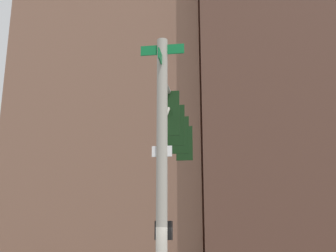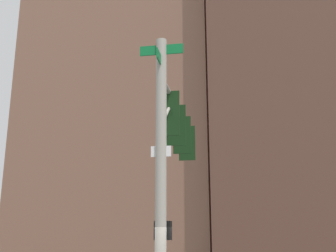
# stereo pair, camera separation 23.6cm
# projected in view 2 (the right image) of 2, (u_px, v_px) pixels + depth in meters

# --- Properties ---
(signal_pole_assembly) EXTENTS (5.79, 2.07, 6.81)m
(signal_pole_assembly) POSITION_uv_depth(u_px,v_px,m) (174.00, 146.00, 11.10)
(signal_pole_assembly) COLOR #9E998C
(signal_pole_assembly) RESTS_ON ground_plane
(building_brick_nearside) EXTENTS (18.43, 21.80, 37.23)m
(building_brick_nearside) POSITION_uv_depth(u_px,v_px,m) (145.00, 88.00, 47.74)
(building_brick_nearside) COLOR #845B47
(building_brick_nearside) RESTS_ON ground_plane
(building_brick_midblock) EXTENTS (23.32, 15.72, 35.42)m
(building_brick_midblock) POSITION_uv_depth(u_px,v_px,m) (327.00, 69.00, 39.90)
(building_brick_midblock) COLOR brown
(building_brick_midblock) RESTS_ON ground_plane
(building_glass_tower) EXTENTS (26.95, 23.26, 70.34)m
(building_glass_tower) POSITION_uv_depth(u_px,v_px,m) (274.00, 2.00, 60.79)
(building_glass_tower) COLOR #8CB2C6
(building_glass_tower) RESTS_ON ground_plane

